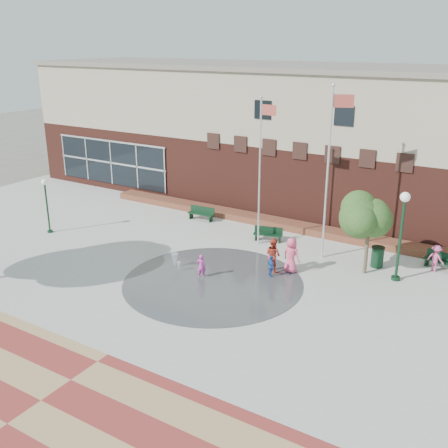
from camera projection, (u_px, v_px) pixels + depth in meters
The scene contains 22 objects.
ground at pixel (174, 309), 22.07m from camera, with size 120.00×120.00×0.00m, color #666056.
plaza_concrete at pixel (224, 275), 25.29m from camera, with size 46.00×18.00×0.01m, color #A8A8A0.
paver_band at pixel (41, 401), 16.45m from camera, with size 46.00×6.00×0.01m, color maroon.
splash_pad at pixel (213, 282), 24.48m from camera, with size 8.40×8.40×0.01m, color #383A3D.
library_building at pixel (331, 137), 34.57m from camera, with size 44.40×10.40×9.20m.
flower_bed at pixel (290, 229), 31.39m from camera, with size 26.00×1.20×0.40m, color maroon.
flagpole_left at pixel (261, 165), 27.60m from camera, with size 0.95×0.16×8.07m.
flagpole_right at pixel (329, 165), 25.66m from camera, with size 1.03×0.44×8.82m.
lamp_left at pixel (46, 200), 30.14m from camera, with size 0.34×0.34×3.24m.
lamp_right at pixel (402, 227), 23.83m from camera, with size 0.46×0.46×4.32m.
bench_left at pixel (201, 216), 32.84m from camera, with size 1.73×0.60×0.85m.
bench_mid at pixel (268, 237), 29.41m from camera, with size 1.67×0.84×0.81m.
bench_right at pixel (441, 265), 25.73m from camera, with size 1.79×0.91×0.87m.
trash_can at pixel (377, 257), 25.98m from camera, with size 0.65×0.65×1.06m.
tree_mid at pixel (370, 211), 24.40m from camera, with size 2.58×2.58×4.35m.
water_jet_a at pixel (175, 267), 26.11m from camera, with size 0.36×0.36×0.69m, color white.
water_jet_b at pixel (179, 272), 25.63m from camera, with size 0.21×0.21×0.47m, color white.
child_splash at pixel (201, 266), 24.79m from camera, with size 0.43×0.28×1.19m, color #C6379A.
adult_red at pixel (273, 255), 25.40m from camera, with size 0.83×0.65×1.71m, color #BA3929.
adult_pink at pixel (291, 255), 25.29m from camera, with size 0.87×0.56×1.78m, color #EE4D79.
child_blue at pixel (271, 266), 24.84m from camera, with size 0.66×0.27×1.12m, color #2555A9.
person_bench at pixel (436, 258), 25.44m from camera, with size 0.88×0.51×1.36m, color #CD4A83.
Camera 1 is at (12.06, -15.62, 10.73)m, focal length 42.00 mm.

